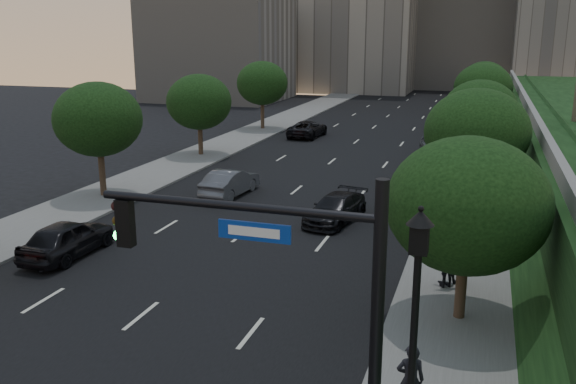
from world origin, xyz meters
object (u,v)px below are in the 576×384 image
(traffic_signal_mast, at_px, (317,350))
(sedan_mid_left, at_px, (230,182))
(sedan_far_left, at_px, (308,129))
(sedan_far_right, at_px, (432,145))
(street_lamp, at_px, (414,328))
(pedestrian_b, at_px, (446,260))
(sedan_near_left, at_px, (68,238))
(sedan_near_right, at_px, (335,209))
(pedestrian_c, at_px, (448,265))
(pedestrian_a, at_px, (410,380))

(traffic_signal_mast, bearing_deg, sedan_mid_left, 116.95)
(sedan_far_left, height_order, sedan_far_right, sedan_far_right)
(street_lamp, distance_m, pedestrian_b, 9.15)
(traffic_signal_mast, distance_m, sedan_far_right, 38.95)
(sedan_near_left, distance_m, sedan_near_right, 12.85)
(street_lamp, distance_m, sedan_far_left, 42.80)
(street_lamp, bearing_deg, pedestrian_c, 87.83)
(sedan_near_right, bearing_deg, sedan_far_left, 120.15)
(pedestrian_b, bearing_deg, sedan_far_right, -103.77)
(sedan_near_right, xyz_separation_m, sedan_far_right, (3.09, 19.69, 0.06))
(sedan_mid_left, relative_size, pedestrian_b, 2.65)
(traffic_signal_mast, xyz_separation_m, sedan_near_left, (-13.99, 10.81, -2.86))
(traffic_signal_mast, relative_size, sedan_mid_left, 1.46)
(sedan_mid_left, bearing_deg, pedestrian_a, 128.88)
(street_lamp, distance_m, pedestrian_c, 8.77)
(sedan_mid_left, height_order, sedan_far_left, sedan_mid_left)
(sedan_mid_left, height_order, pedestrian_b, pedestrian_b)
(sedan_mid_left, bearing_deg, sedan_near_right, 160.38)
(street_lamp, height_order, sedan_far_right, street_lamp)
(street_lamp, distance_m, sedan_near_left, 17.17)
(sedan_near_right, height_order, pedestrian_c, pedestrian_c)
(pedestrian_c, bearing_deg, sedan_near_left, -27.81)
(street_lamp, xyz_separation_m, sedan_near_left, (-15.42, 7.32, -1.82))
(sedan_near_left, bearing_deg, street_lamp, 155.13)
(traffic_signal_mast, bearing_deg, sedan_far_left, 106.27)
(traffic_signal_mast, height_order, sedan_far_right, traffic_signal_mast)
(sedan_mid_left, distance_m, sedan_far_left, 21.52)
(traffic_signal_mast, relative_size, pedestrian_b, 3.86)
(sedan_far_right, relative_size, pedestrian_b, 2.45)
(sedan_mid_left, distance_m, pedestrian_a, 22.57)
(traffic_signal_mast, height_order, sedan_near_right, traffic_signal_mast)
(traffic_signal_mast, height_order, sedan_far_left, traffic_signal_mast)
(sedan_far_right, bearing_deg, pedestrian_b, -94.04)
(street_lamp, distance_m, sedan_mid_left, 22.85)
(sedan_near_left, bearing_deg, sedan_near_right, -139.07)
(street_lamp, bearing_deg, sedan_near_right, 109.81)
(pedestrian_a, bearing_deg, sedan_far_left, -82.85)
(sedan_near_right, distance_m, pedestrian_b, 8.87)
(pedestrian_b, relative_size, pedestrian_c, 1.06)
(street_lamp, relative_size, sedan_far_left, 1.04)
(sedan_far_right, xyz_separation_m, pedestrian_a, (2.50, -35.11, 0.35))
(pedestrian_c, bearing_deg, sedan_near_right, -82.23)
(sedan_far_left, xyz_separation_m, pedestrian_c, (14.55, -31.72, 0.25))
(traffic_signal_mast, relative_size, pedestrian_c, 4.11)
(traffic_signal_mast, relative_size, sedan_near_left, 1.46)
(sedan_far_left, relative_size, pedestrian_c, 3.17)
(sedan_far_left, height_order, pedestrian_a, pedestrian_a)
(sedan_far_left, relative_size, sedan_near_right, 1.13)
(sedan_far_right, distance_m, pedestrian_b, 26.47)
(sedan_near_left, distance_m, pedestrian_b, 15.75)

